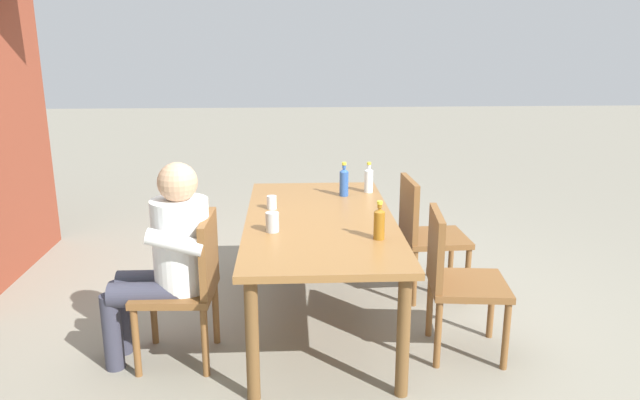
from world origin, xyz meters
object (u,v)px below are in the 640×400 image
Objects in this scene: cup_glass at (272,202)px; bottle_clear at (369,179)px; person_in_white_shirt at (168,254)px; bottle_amber at (379,223)px; cup_steel at (272,222)px; dining_table at (320,230)px; chair_far_left at (189,281)px; chair_near_left at (455,275)px; chair_near_right at (424,231)px; bottle_blue at (344,181)px; backpack_by_near_side at (361,227)px.

bottle_clear is at bearing -59.85° from cup_glass.
bottle_amber is at bearing -89.72° from person_in_white_shirt.
cup_steel is at bearing 74.88° from bottle_amber.
chair_far_left reaches higher than dining_table.
cup_steel reaches higher than cup_glass.
chair_far_left is 1.54m from chair_near_left.
chair_near_left is 1.00× the size of chair_near_right.
chair_near_left reaches higher than dining_table.
bottle_amber is 0.90m from cup_glass.
cup_steel is (0.17, -0.58, 0.12)m from person_in_white_shirt.
cup_steel is at bearing -69.93° from chair_far_left.
person_in_white_shirt reaches higher than cup_glass.
chair_far_left is (-0.43, 0.77, -0.16)m from dining_table.
person_in_white_shirt is 10.00× the size of cup_steel.
person_in_white_shirt reaches higher than cup_steel.
chair_far_left is at bearing 119.07° from dining_table.
bottle_clear is at bearing -63.51° from bottle_blue.
cup_glass is (0.65, -0.57, 0.11)m from person_in_white_shirt.
person_in_white_shirt is (-0.01, 1.65, 0.17)m from chair_near_left.
chair_far_left is at bearing 132.61° from bottle_clear.
chair_near_right is at bearing 0.02° from chair_near_left.
cup_steel is 1.94m from backpack_by_near_side.
dining_table is at bearing 61.59° from chair_near_left.
chair_near_left is 0.56m from bottle_amber.
chair_near_right is at bearing -102.10° from bottle_blue.
backpack_by_near_side is (1.87, -1.20, -0.30)m from chair_far_left.
bottle_blue reaches higher than chair_near_right.
bottle_blue is (-0.09, 0.19, 0.01)m from bottle_clear.
dining_table is 0.89m from chair_far_left.
chair_far_left reaches higher than cup_steel.
chair_near_left is (0.01, -1.54, 0.00)m from chair_far_left.
chair_near_left is 1.29m from cup_glass.
cup_steel is at bearing 156.81° from backpack_by_near_side.
bottle_blue reaches higher than bottle_clear.
backpack_by_near_side is (1.70, -0.73, -0.59)m from cup_steel.
bottle_amber is 1.97m from backpack_by_near_side.
bottle_clear is at bearing -47.39° from chair_far_left.
person_in_white_shirt is 0.87m from cup_glass.
bottle_amber reaches higher than chair_near_left.
backpack_by_near_side is (0.81, -0.05, -0.63)m from bottle_clear.
bottle_amber is (-1.05, 0.07, -0.00)m from bottle_clear.
person_in_white_shirt is (-0.42, 0.88, 0.01)m from dining_table.
bottle_clear is (1.06, -1.27, 0.16)m from person_in_white_shirt.
bottle_amber is at bearing -89.52° from chair_far_left.
person_in_white_shirt is 3.03× the size of backpack_by_near_side.
dining_table is 1.57m from backpack_by_near_side.
person_in_white_shirt is at bearing 131.92° from bottle_blue.
cup_glass is (0.48, 0.02, -0.01)m from cup_steel.
bottle_blue is (0.54, -0.20, 0.18)m from dining_table.
bottle_blue is at bearing -20.09° from dining_table.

